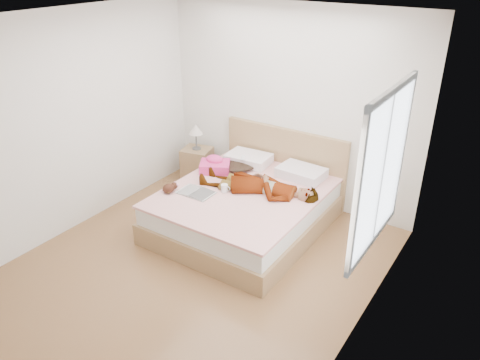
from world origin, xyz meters
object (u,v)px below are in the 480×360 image
(phone, at_px, (243,158))
(plush_toy, at_px, (170,188))
(towel, at_px, (215,165))
(magazine, at_px, (196,192))
(nightstand, at_px, (197,162))
(woman, at_px, (259,182))
(coffee_mug, at_px, (225,188))
(bed, at_px, (248,205))

(phone, distance_m, plush_toy, 1.11)
(towel, relative_size, magazine, 1.12)
(nightstand, bearing_deg, plush_toy, -65.02)
(woman, xyz_separation_m, nightstand, (-1.46, 0.63, -0.32))
(plush_toy, relative_size, nightstand, 0.25)
(plush_toy, bearing_deg, phone, 70.53)
(phone, height_order, nightstand, nightstand)
(phone, relative_size, plush_toy, 0.39)
(phone, distance_m, towel, 0.38)
(phone, height_order, towel, towel)
(phone, relative_size, coffee_mug, 0.68)
(bed, bearing_deg, phone, 129.97)
(phone, bearing_deg, woman, -50.02)
(nightstand, bearing_deg, bed, -26.52)
(phone, xyz_separation_m, coffee_mug, (0.18, -0.67, -0.11))
(woman, relative_size, towel, 3.08)
(bed, height_order, plush_toy, bed)
(towel, distance_m, nightstand, 0.88)
(phone, height_order, plush_toy, phone)
(plush_toy, bearing_deg, coffee_mug, 34.52)
(coffee_mug, relative_size, plush_toy, 0.57)
(phone, xyz_separation_m, nightstand, (-0.96, 0.23, -0.38))
(phone, xyz_separation_m, plush_toy, (-0.37, -1.04, -0.10))
(coffee_mug, bearing_deg, bed, 50.79)
(woman, distance_m, phone, 0.64)
(phone, xyz_separation_m, towel, (-0.28, -0.25, -0.08))
(bed, height_order, coffee_mug, bed)
(magazine, xyz_separation_m, nightstand, (-0.87, 1.12, -0.23))
(phone, distance_m, nightstand, 1.06)
(towel, bearing_deg, coffee_mug, -42.79)
(nightstand, bearing_deg, magazine, -52.17)
(woman, bearing_deg, magazine, -61.77)
(bed, distance_m, towel, 0.74)
(towel, height_order, plush_toy, towel)
(magazine, bearing_deg, towel, 106.12)
(woman, xyz_separation_m, magazine, (-0.59, -0.49, -0.09))
(magazine, height_order, nightstand, nightstand)
(plush_toy, bearing_deg, nightstand, 114.98)
(nightstand, bearing_deg, coffee_mug, -38.23)
(phone, relative_size, magazine, 0.20)
(magazine, distance_m, coffee_mug, 0.35)
(woman, bearing_deg, towel, -112.37)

